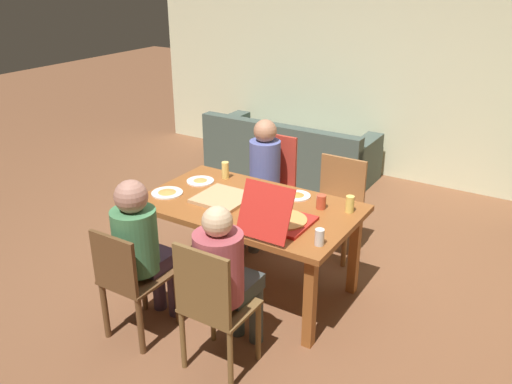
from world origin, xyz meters
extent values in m
plane|color=brown|center=(0.00, 0.00, 0.00)|extent=(20.00, 20.00, 0.00)
cube|color=beige|center=(0.00, 3.10, 1.45)|extent=(6.66, 0.12, 2.91)
cube|color=brown|center=(0.00, 0.00, 0.74)|extent=(1.68, 0.99, 0.04)
cube|color=#955223|center=(-0.74, -0.40, 0.36)|extent=(0.07, 0.07, 0.72)
cube|color=#955223|center=(0.74, -0.40, 0.36)|extent=(0.07, 0.07, 0.72)
cube|color=#955223|center=(-0.74, 0.40, 0.36)|extent=(0.07, 0.07, 0.72)
cube|color=#955223|center=(0.74, 0.40, 0.36)|extent=(0.07, 0.07, 0.72)
cylinder|color=brown|center=(-0.53, -0.68, 0.22)|extent=(0.04, 0.04, 0.45)
cylinder|color=brown|center=(-0.19, -0.68, 0.22)|extent=(0.04, 0.04, 0.45)
cylinder|color=brown|center=(-0.53, -1.08, 0.22)|extent=(0.04, 0.04, 0.45)
cylinder|color=brown|center=(-0.19, -1.08, 0.22)|extent=(0.04, 0.04, 0.45)
cube|color=brown|center=(-0.36, -0.88, 0.46)|extent=(0.40, 0.45, 0.02)
cube|color=brown|center=(-0.36, -1.09, 0.67)|extent=(0.38, 0.03, 0.40)
cylinder|color=#3D2C3C|center=(-0.44, -0.61, 0.23)|extent=(0.10, 0.10, 0.47)
cylinder|color=#3D2C3C|center=(-0.29, -0.61, 0.23)|extent=(0.10, 0.10, 0.47)
cube|color=#3D2C3C|center=(-0.36, -0.74, 0.52)|extent=(0.28, 0.28, 0.11)
cylinder|color=#437D4D|center=(-0.36, -0.88, 0.75)|extent=(0.31, 0.31, 0.45)
sphere|color=#A57362|center=(-0.36, -0.88, 1.08)|extent=(0.23, 0.23, 0.23)
cylinder|color=#B83628|center=(-0.16, 0.64, 0.22)|extent=(0.04, 0.04, 0.45)
cylinder|color=#B83628|center=(-0.56, 0.64, 0.22)|extent=(0.04, 0.04, 0.45)
cylinder|color=#B83628|center=(-0.16, 1.04, 0.22)|extent=(0.04, 0.04, 0.45)
cylinder|color=#B83628|center=(-0.56, 1.04, 0.22)|extent=(0.04, 0.04, 0.45)
cube|color=#B83628|center=(-0.36, 0.84, 0.46)|extent=(0.46, 0.46, 0.02)
cube|color=#B83628|center=(-0.36, 1.06, 0.73)|extent=(0.43, 0.03, 0.52)
cylinder|color=#44423F|center=(-0.29, 0.53, 0.23)|extent=(0.10, 0.10, 0.47)
cylinder|color=#44423F|center=(-0.44, 0.53, 0.23)|extent=(0.10, 0.10, 0.47)
cube|color=#44423F|center=(-0.36, 0.68, 0.52)|extent=(0.26, 0.33, 0.11)
cylinder|color=#5560A4|center=(-0.36, 0.84, 0.75)|extent=(0.29, 0.29, 0.46)
sphere|color=#A77357|center=(-0.36, 0.84, 1.08)|extent=(0.21, 0.21, 0.21)
cylinder|color=brown|center=(0.14, -0.70, 0.22)|extent=(0.04, 0.04, 0.45)
cylinder|color=brown|center=(0.52, -0.70, 0.22)|extent=(0.04, 0.04, 0.45)
cylinder|color=brown|center=(0.14, -1.04, 0.22)|extent=(0.04, 0.04, 0.45)
cylinder|color=brown|center=(0.52, -1.04, 0.22)|extent=(0.04, 0.04, 0.45)
cube|color=brown|center=(0.33, -0.87, 0.46)|extent=(0.43, 0.38, 0.02)
cube|color=brown|center=(0.33, -1.05, 0.71)|extent=(0.41, 0.03, 0.48)
cylinder|color=#3B4240|center=(0.25, -0.55, 0.23)|extent=(0.10, 0.10, 0.47)
cylinder|color=#3B4240|center=(0.41, -0.55, 0.23)|extent=(0.10, 0.10, 0.47)
cube|color=#3B4240|center=(0.33, -0.70, 0.52)|extent=(0.28, 0.33, 0.11)
cylinder|color=#A5464E|center=(0.33, -0.87, 0.75)|extent=(0.32, 0.32, 0.46)
sphere|color=#D4B28B|center=(0.33, -0.87, 1.07)|extent=(0.19, 0.19, 0.19)
cylinder|color=#986235|center=(0.53, 0.72, 0.22)|extent=(0.05, 0.05, 0.45)
cylinder|color=#986235|center=(0.13, 0.72, 0.22)|extent=(0.05, 0.05, 0.45)
cylinder|color=#986235|center=(0.53, 1.06, 0.22)|extent=(0.05, 0.05, 0.45)
cylinder|color=#986235|center=(0.13, 1.06, 0.22)|extent=(0.05, 0.05, 0.45)
cube|color=#986235|center=(0.33, 0.89, 0.46)|extent=(0.46, 0.40, 0.02)
cube|color=#986235|center=(0.33, 1.08, 0.67)|extent=(0.44, 0.03, 0.41)
cube|color=red|center=(0.39, -0.15, 0.78)|extent=(0.38, 0.38, 0.02)
cylinder|color=#D78F48|center=(0.39, -0.15, 0.79)|extent=(0.34, 0.34, 0.01)
cube|color=red|center=(0.39, -0.41, 0.96)|extent=(0.38, 0.16, 0.36)
cube|color=tan|center=(-0.22, -0.04, 0.78)|extent=(0.40, 0.40, 0.03)
cylinder|color=white|center=(-0.60, 0.16, 0.77)|extent=(0.23, 0.23, 0.01)
cone|color=#CB8F43|center=(-0.60, 0.16, 0.78)|extent=(0.12, 0.12, 0.02)
cylinder|color=white|center=(-0.68, -0.18, 0.77)|extent=(0.26, 0.26, 0.01)
cone|color=#D18C41|center=(-0.68, -0.18, 0.78)|extent=(0.15, 0.15, 0.02)
cylinder|color=white|center=(0.25, 0.32, 0.77)|extent=(0.22, 0.22, 0.01)
cone|color=#BD7E32|center=(0.25, 0.32, 0.78)|extent=(0.12, 0.12, 0.02)
cylinder|color=#E6C360|center=(-0.46, 0.34, 0.84)|extent=(0.06, 0.06, 0.15)
cylinder|color=silver|center=(0.75, -0.30, 0.82)|extent=(0.06, 0.06, 0.12)
cylinder|color=#BD462B|center=(0.51, 0.22, 0.82)|extent=(0.08, 0.08, 0.11)
cylinder|color=#E3C65B|center=(0.72, 0.28, 0.83)|extent=(0.06, 0.06, 0.13)
cube|color=#44534C|center=(-0.97, 2.50, 0.20)|extent=(2.13, 0.86, 0.40)
cube|color=#44534C|center=(-0.97, 2.15, 0.56)|extent=(2.13, 0.16, 0.32)
cube|color=#44534C|center=(-1.94, 2.50, 0.49)|extent=(0.20, 0.81, 0.18)
cube|color=#44534C|center=(-0.01, 2.50, 0.49)|extent=(0.20, 0.81, 0.18)
camera|label=1|loc=(2.03, -3.17, 2.50)|focal=37.32mm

